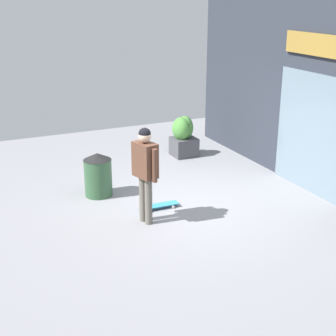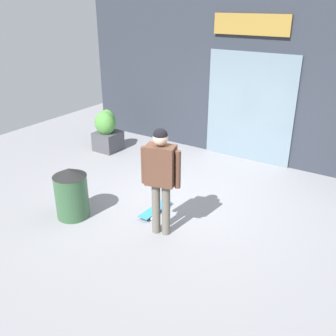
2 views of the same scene
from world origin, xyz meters
The scene contains 6 objects.
ground_plane centered at (0.00, 0.00, 0.00)m, with size 12.00×12.00×0.00m, color gray.
building_facade centered at (0.01, 2.88, 1.84)m, with size 8.24×0.31×3.72m.
skateboarder centered at (0.26, -0.84, 1.06)m, with size 0.59×0.36×1.72m.
skateboard centered at (-0.17, -0.39, 0.06)m, with size 0.25×0.74×0.08m.
planter_box_left centered at (-2.82, 1.43, 0.51)m, with size 0.55×0.58×0.99m.
trash_bin centered at (-1.27, -1.22, 0.44)m, with size 0.56×0.56×0.88m.
Camera 2 is at (3.09, -5.03, 3.37)m, focal length 40.65 mm.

